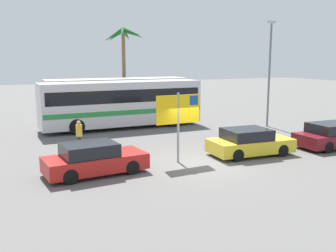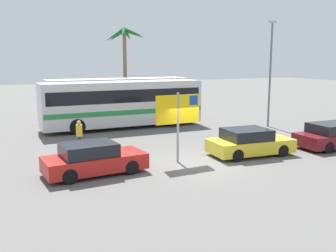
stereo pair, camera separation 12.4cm
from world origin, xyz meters
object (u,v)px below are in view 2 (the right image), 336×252
Objects in this scene: car_red at (93,159)px; bus_rear_coach at (119,97)px; pedestrian_near_sign at (79,133)px; bus_front_coach at (123,102)px; car_maroon at (335,136)px; car_yellow at (249,142)px; ferry_sign at (179,112)px.

bus_rear_coach is at bearing 63.82° from car_red.
bus_front_coach is at bearing -127.64° from pedestrian_near_sign.
car_maroon is 5.19m from car_yellow.
bus_front_coach reaches higher than car_maroon.
pedestrian_near_sign is at bearing 160.33° from car_maroon.
bus_front_coach is 9.57m from ferry_sign.
car_maroon is at bearing -51.56° from bus_front_coach.
car_red is (-4.58, -9.73, -1.15)m from bus_front_coach.
ferry_sign is 4.37m from car_red.
bus_front_coach is 1.00× the size of bus_rear_coach.
pedestrian_near_sign is (-3.64, 4.13, -1.40)m from ferry_sign.
pedestrian_near_sign is (-12.51, 5.08, 0.29)m from car_maroon.
bus_rear_coach is (0.93, 3.74, 0.00)m from bus_front_coach.
bus_front_coach is at bearing 60.86° from car_red.
bus_front_coach is at bearing 130.87° from car_maroon.
car_yellow is (3.17, -9.88, -1.15)m from bus_front_coach.
car_yellow is 8.62m from pedestrian_near_sign.
car_maroon is at bearing -62.54° from bus_rear_coach.
bus_front_coach is 13.43m from car_maroon.
bus_front_coach is 10.81m from car_red.
ferry_sign is at bearing 178.58° from car_yellow.
car_red is (-5.51, -13.46, -1.15)m from bus_rear_coach.
bus_rear_coach reaches higher than car_red.
bus_rear_coach is 13.37m from ferry_sign.
bus_front_coach is at bearing 84.34° from ferry_sign.
car_yellow is (7.75, -0.16, 0.00)m from car_red.
ferry_sign is 0.72× the size of car_maroon.
bus_rear_coach reaches higher than car_yellow.
bus_rear_coach reaches higher than car_maroon.
bus_front_coach is at bearing -103.99° from bus_rear_coach.
pedestrian_near_sign is at bearing -119.27° from bus_rear_coach.
ferry_sign is (-1.49, -13.27, 0.54)m from bus_rear_coach.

